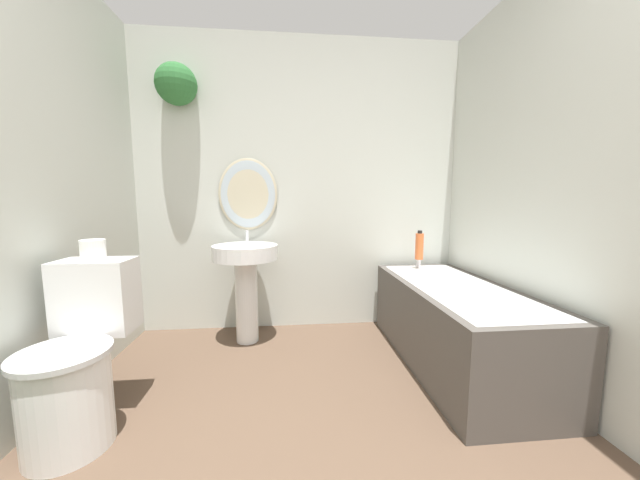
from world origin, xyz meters
TOP-DOWN VIEW (x-y plane):
  - wall_back at (-0.07, 2.52)m, footprint 2.76×0.30m
  - wall_right at (1.35, 1.25)m, footprint 0.06×2.62m
  - toilet at (-1.07, 1.28)m, footprint 0.37×0.56m
  - pedestal_sink at (-0.43, 2.22)m, footprint 0.49×0.49m
  - bathtub at (0.98, 1.73)m, footprint 0.64×1.43m
  - shampoo_bottle at (0.95, 2.28)m, footprint 0.06×0.06m
  - toilet_paper_roll at (-1.07, 1.46)m, footprint 0.11×0.11m

SIDE VIEW (x-z plane):
  - bathtub at x=0.98m, z-range -0.03..0.58m
  - toilet at x=-1.07m, z-range -0.04..0.74m
  - pedestal_sink at x=-0.43m, z-range 0.12..0.97m
  - shampoo_bottle at x=0.95m, z-range 0.60..0.83m
  - toilet_paper_roll at x=-1.07m, z-range 0.79..0.89m
  - wall_right at x=1.35m, z-range 0.00..2.40m
  - wall_back at x=-0.07m, z-range 0.05..2.45m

